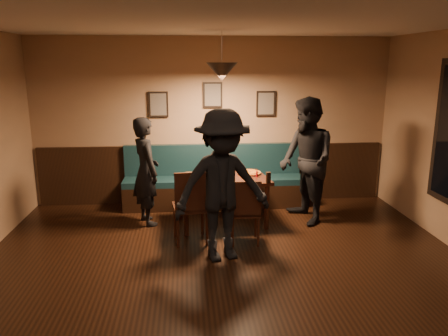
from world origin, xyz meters
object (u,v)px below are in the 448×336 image
object	(u,v)px
chair_near_left	(190,205)
diner_left	(146,171)
dining_table	(222,201)
chair_near_right	(245,210)
diner_right	(306,161)
booth_bench	(214,177)
soda_glass	(268,177)
tabasco_bottle	(257,174)
diner_front	(222,186)

from	to	relation	value
chair_near_left	diner_left	distance (m)	1.03
dining_table	chair_near_right	xyz separation A→B (m)	(0.25, -0.71, 0.09)
chair_near_right	diner_left	world-z (taller)	diner_left
dining_table	diner_right	bearing A→B (deg)	-7.82
booth_bench	diner_right	size ratio (longest dim) A/B	1.58
booth_bench	chair_near_left	size ratio (longest dim) A/B	2.95
diner_left	soda_glass	world-z (taller)	diner_left
tabasco_bottle	diner_right	bearing A→B (deg)	0.31
diner_front	soda_glass	world-z (taller)	diner_front
soda_glass	tabasco_bottle	distance (m)	0.34
tabasco_bottle	dining_table	bearing A→B (deg)	179.19
booth_bench	soda_glass	xyz separation A→B (m)	(0.70, -1.18, 0.29)
diner_front	dining_table	bearing A→B (deg)	69.96
diner_right	chair_near_left	bearing A→B (deg)	-82.88
chair_near_right	diner_front	xyz separation A→B (m)	(-0.34, -0.48, 0.48)
booth_bench	soda_glass	bearing A→B (deg)	-59.52
chair_near_left	diner_front	size ratio (longest dim) A/B	0.55
booth_bench	chair_near_right	world-z (taller)	booth_bench
dining_table	chair_near_left	size ratio (longest dim) A/B	1.32
diner_front	tabasco_bottle	distance (m)	1.34
booth_bench	diner_left	world-z (taller)	diner_left
chair_near_left	diner_right	world-z (taller)	diner_right
diner_left	diner_front	world-z (taller)	diner_front
diner_left	diner_right	bearing A→B (deg)	-117.16
soda_glass	diner_left	bearing A→B (deg)	165.42
diner_right	dining_table	bearing A→B (deg)	-102.50
booth_bench	chair_near_right	distance (m)	1.60
dining_table	diner_left	xyz separation A→B (m)	(-1.12, 0.13, 0.45)
diner_left	diner_right	distance (m)	2.39
chair_near_left	diner_left	world-z (taller)	diner_left
diner_left	diner_front	distance (m)	1.68
dining_table	diner_right	world-z (taller)	diner_right
booth_bench	dining_table	world-z (taller)	booth_bench
soda_glass	diner_right	bearing A→B (deg)	27.10
diner_left	soda_glass	distance (m)	1.81
chair_near_right	diner_front	bearing A→B (deg)	-122.02
diner_front	tabasco_bottle	world-z (taller)	diner_front
diner_right	tabasco_bottle	distance (m)	0.76
soda_glass	tabasco_bottle	world-z (taller)	soda_glass
diner_right	diner_left	bearing A→B (deg)	-105.55
chair_near_left	chair_near_right	xyz separation A→B (m)	(0.73, -0.09, -0.06)
tabasco_bottle	booth_bench	bearing A→B (deg)	124.00
diner_left	tabasco_bottle	distance (m)	1.64
tabasco_bottle	chair_near_left	bearing A→B (deg)	-148.51
chair_near_right	soda_glass	bearing A→B (deg)	47.85
diner_front	diner_right	bearing A→B (deg)	25.61
diner_right	chair_near_right	bearing A→B (deg)	-67.58
chair_near_right	soda_glass	world-z (taller)	chair_near_right
diner_front	soda_glass	distance (m)	1.14
chair_near_right	tabasco_bottle	bearing A→B (deg)	71.89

